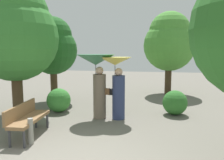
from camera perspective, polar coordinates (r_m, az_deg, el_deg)
person_left at (r=7.15m, az=-3.82°, el=2.16°), size 1.23×1.23×2.05m
person_right at (r=7.05m, az=1.19°, el=0.61°), size 1.03×1.03×1.96m
park_bench at (r=6.10m, az=-20.79°, el=-8.74°), size 0.63×1.54×0.83m
tree_near_left at (r=7.95m, az=-23.57°, el=11.39°), size 2.78×2.78×4.38m
tree_near_right at (r=11.54m, az=14.33°, el=9.49°), size 2.51×2.51×4.08m
tree_mid_left at (r=9.80m, az=-14.80°, el=8.35°), size 2.03×2.03×3.58m
bush_path_left at (r=7.95m, az=15.67°, el=-5.54°), size 0.83×0.83×0.83m
bush_behind_bench at (r=8.22m, az=-13.37°, el=-5.01°), size 0.84×0.84×0.84m
path_marker_post at (r=5.65m, az=-19.93°, el=-12.14°), size 0.12×0.12×0.62m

